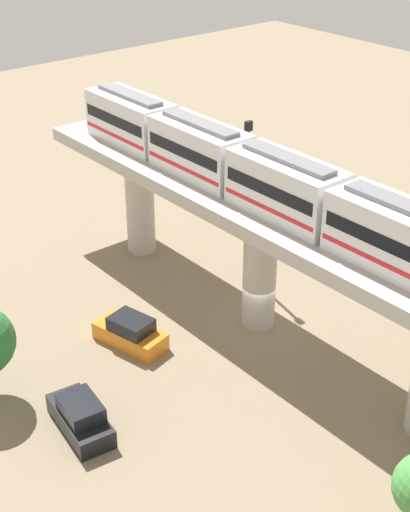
% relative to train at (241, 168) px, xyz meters
% --- Properties ---
extents(ground_plane, '(120.00, 120.00, 0.00)m').
position_rel_train_xyz_m(ground_plane, '(0.00, 1.80, -9.18)').
color(ground_plane, '#84755B').
extents(viaduct, '(5.20, 35.80, 7.65)m').
position_rel_train_xyz_m(viaduct, '(0.00, 1.80, -3.20)').
color(viaduct, '#B7B2AA').
rests_on(viaduct, ground).
extents(train, '(2.64, 27.45, 3.24)m').
position_rel_train_xyz_m(train, '(0.00, 0.00, 0.00)').
color(train, silver).
rests_on(train, viaduct).
extents(parked_car_black, '(2.33, 4.40, 1.76)m').
position_rel_train_xyz_m(parked_car_black, '(12.67, 3.04, -8.44)').
color(parked_car_black, black).
rests_on(parked_car_black, ground).
extents(parked_car_orange, '(2.70, 4.50, 1.76)m').
position_rel_train_xyz_m(parked_car_orange, '(6.89, -1.20, -8.44)').
color(parked_car_orange, orange).
rests_on(parked_car_orange, ground).
extents(signal_post, '(0.44, 0.28, 10.25)m').
position_rel_train_xyz_m(signal_post, '(-3.40, -3.10, -3.53)').
color(signal_post, '#4C4C51').
rests_on(signal_post, ground).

